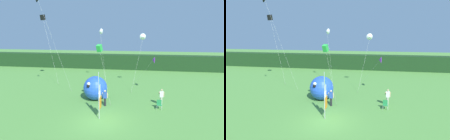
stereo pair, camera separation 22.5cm
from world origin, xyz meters
The scene contains 13 objects.
ground_plane centered at (0.00, 0.00, 0.00)m, with size 120.00×120.00×0.00m, color #518E3D.
distant_treeline centered at (0.00, 23.99, 1.45)m, with size 80.00×2.40×2.90m, color #193819.
banner_flag centered at (-0.20, 0.65, 2.03)m, with size 0.06×1.03×4.24m.
person_near_banner centered at (5.50, 4.51, 0.93)m, with size 0.55×0.48×1.74m.
person_mid_field centered at (-0.26, 3.46, 0.91)m, with size 0.55×0.48×1.70m.
inflatable_balloon centered at (-1.69, 5.21, 1.34)m, with size 2.67×2.67×2.67m.
folding_chair centered at (5.22, 3.53, 0.51)m, with size 0.51×0.51×0.89m.
kite_white_delta_0 centered at (-2.78, 13.32, 7.57)m, with size 1.57×2.05×8.03m.
kite_black_delta_1 centered at (-8.32, 6.07, 11.03)m, with size 3.09×2.09×11.46m.
kite_green_box_2 centered at (-0.69, 3.05, 5.98)m, with size 1.29×1.03×6.39m.
kite_white_delta_3 centered at (3.46, 10.63, 6.85)m, with size 1.77×2.62×7.31m.
kite_purple_delta_4 centered at (4.79, 8.88, 4.13)m, with size 2.78×3.42×4.53m.
kite_black_box_5 centered at (-10.89, 11.82, 9.50)m, with size 2.82×1.67×9.95m.
Camera 2 is at (3.60, -15.41, 7.64)m, focal length 31.48 mm.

